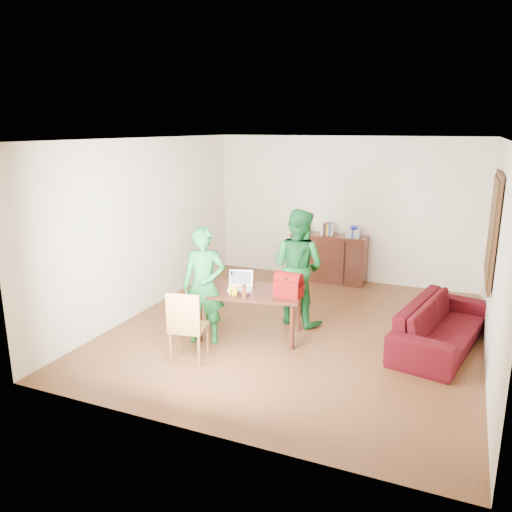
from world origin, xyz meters
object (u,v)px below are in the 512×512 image
at_px(table, 250,296).
at_px(laptop, 240,286).
at_px(chair, 189,340).
at_px(person_near, 204,286).
at_px(red_bag, 288,287).
at_px(bottle, 244,291).
at_px(person_far, 298,267).
at_px(sofa, 441,325).

height_order(table, laptop, laptop).
distance_m(chair, person_near, 0.80).
relative_size(laptop, red_bag, 1.09).
bearing_deg(bottle, laptop, 123.78).
xyz_separation_m(table, laptop, (-0.15, -0.02, 0.12)).
bearing_deg(bottle, chair, -124.21).
distance_m(table, chair, 1.12).
relative_size(person_near, laptop, 4.11).
relative_size(person_far, sofa, 0.83).
xyz_separation_m(chair, laptop, (0.26, 0.98, 0.44)).
height_order(laptop, sofa, laptop).
bearing_deg(chair, red_bag, 33.35).
distance_m(table, laptop, 0.20).
relative_size(chair, laptop, 2.41).
bearing_deg(person_far, chair, 80.25).
bearing_deg(laptop, person_near, -151.14).
bearing_deg(sofa, bottle, 123.98).
bearing_deg(chair, bottle, 44.88).
distance_m(person_near, bottle, 0.56).
bearing_deg(sofa, person_far, 99.31).
relative_size(person_near, bottle, 8.87).
bearing_deg(table, bottle, -91.14).
distance_m(person_near, red_bag, 1.13).
relative_size(person_near, person_far, 0.92).
xyz_separation_m(table, chair, (-0.41, -1.00, -0.32)).
bearing_deg(chair, laptop, 64.39).
xyz_separation_m(chair, red_bag, (0.98, 0.95, 0.53)).
height_order(bottle, red_bag, red_bag).
bearing_deg(sofa, chair, 131.82).
relative_size(laptop, sofa, 0.19).
xyz_separation_m(person_near, bottle, (0.56, 0.08, -0.03)).
height_order(table, person_far, person_far).
xyz_separation_m(chair, sofa, (2.89, 1.66, 0.03)).
distance_m(person_near, person_far, 1.49).
distance_m(person_far, bottle, 1.15).
xyz_separation_m(table, person_near, (-0.50, -0.40, 0.20)).
bearing_deg(person_near, bottle, -10.69).
height_order(bottle, sofa, bottle).
distance_m(table, person_far, 0.91).
distance_m(laptop, bottle, 0.37).
bearing_deg(sofa, red_bag, 122.24).
distance_m(chair, laptop, 1.11).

